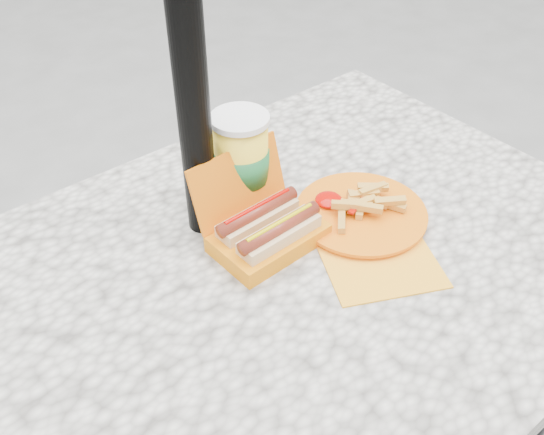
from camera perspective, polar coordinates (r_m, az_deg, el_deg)
picnic_table at (r=1.00m, az=-0.71°, el=-9.96°), size 1.20×0.80×0.75m
umbrella_pole at (r=0.83m, az=-8.22°, el=18.02°), size 0.05×0.05×2.20m
hotdog_box at (r=0.95m, az=-0.55°, el=-1.05°), size 0.18×0.15×0.14m
fries_plate at (r=1.02m, az=8.44°, el=0.24°), size 0.28×0.31×0.04m
soda_cup at (r=1.00m, az=-2.90°, el=5.14°), size 0.09×0.09×0.18m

